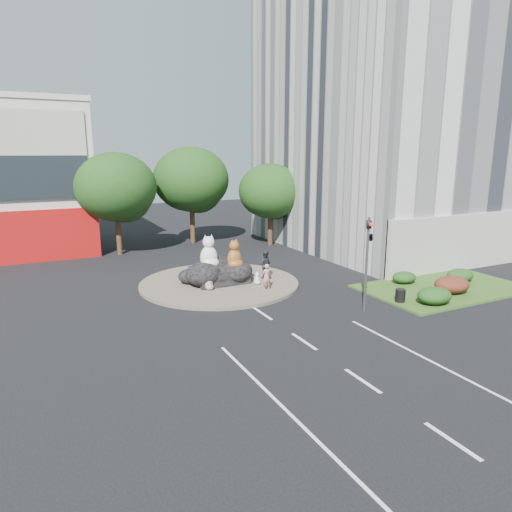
{
  "coord_description": "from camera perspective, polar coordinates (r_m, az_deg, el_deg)",
  "views": [
    {
      "loc": [
        -10.3,
        -15.95,
        8.14
      ],
      "look_at": [
        1.83,
        8.45,
        2.0
      ],
      "focal_mm": 32.0,
      "sensor_mm": 36.0,
      "label": 1
    }
  ],
  "objects": [
    {
      "name": "litter_bin",
      "position": [
        26.49,
        17.59,
        -4.72
      ],
      "size": [
        0.71,
        0.71,
        0.72
      ],
      "primitive_type": "cylinder",
      "rotation": [
        0.0,
        0.0,
        0.39
      ],
      "color": "black",
      "rests_on": "grass_verge"
    },
    {
      "name": "cat_white",
      "position": [
        28.5,
        -5.93,
        0.55
      ],
      "size": [
        1.36,
        1.2,
        2.15
      ],
      "primitive_type": null,
      "rotation": [
        0.0,
        0.0,
        0.07
      ],
      "color": "silver",
      "rests_on": "rock_plinth"
    },
    {
      "name": "kitten_white",
      "position": [
        28.27,
        0.12,
        -2.77
      ],
      "size": [
        0.63,
        0.62,
        0.81
      ],
      "primitive_type": null,
      "rotation": [
        0.0,
        0.0,
        0.59
      ],
      "color": "silver",
      "rests_on": "roundabout_island"
    },
    {
      "name": "pedestrian_dark",
      "position": [
        29.57,
        1.15,
        -1.06
      ],
      "size": [
        1.12,
        1.08,
        1.81
      ],
      "primitive_type": "imported",
      "rotation": [
        0.0,
        0.0,
        2.49
      ],
      "color": "#22232A",
      "rests_on": "roundabout_island"
    },
    {
      "name": "ground",
      "position": [
        20.66,
        6.01,
        -10.58
      ],
      "size": [
        120.0,
        120.0,
        0.0
      ],
      "primitive_type": "plane",
      "color": "black",
      "rests_on": "ground"
    },
    {
      "name": "hedge_mid_green",
      "position": [
        32.04,
        24.17,
        -2.19
      ],
      "size": [
        1.8,
        1.44,
        0.81
      ],
      "primitive_type": "ellipsoid",
      "color": "black",
      "rests_on": "grass_verge"
    },
    {
      "name": "roundabout_island",
      "position": [
        29.05,
        -4.59,
        -3.41
      ],
      "size": [
        10.0,
        10.0,
        0.2
      ],
      "primitive_type": "cylinder",
      "color": "brown",
      "rests_on": "ground"
    },
    {
      "name": "office_tower",
      "position": [
        45.01,
        18.33,
        24.11
      ],
      "size": [
        20.0,
        20.0,
        35.0
      ],
      "primitive_type": "cube",
      "color": "silver",
      "rests_on": "ground"
    },
    {
      "name": "cat_tabby",
      "position": [
        28.39,
        -2.73,
        0.27
      ],
      "size": [
        1.42,
        1.35,
        1.87
      ],
      "primitive_type": null,
      "rotation": [
        0.0,
        0.0,
        0.43
      ],
      "color": "#C95C29",
      "rests_on": "rock_plinth"
    },
    {
      "name": "rock_plinth",
      "position": [
        28.9,
        -4.61,
        -2.36
      ],
      "size": [
        3.2,
        2.6,
        0.9
      ],
      "primitive_type": null,
      "color": "black",
      "rests_on": "roundabout_island"
    },
    {
      "name": "grass_verge",
      "position": [
        30.36,
        22.39,
        -3.72
      ],
      "size": [
        10.0,
        6.0,
        0.12
      ],
      "primitive_type": "cube",
      "color": "#274918",
      "rests_on": "ground"
    },
    {
      "name": "tree_left",
      "position": [
        38.65,
        -17.03,
        7.86
      ],
      "size": [
        6.46,
        6.46,
        8.27
      ],
      "color": "#382314",
      "rests_on": "ground"
    },
    {
      "name": "pedestrian_pink",
      "position": [
        27.04,
        1.29,
        -2.63
      ],
      "size": [
        0.63,
        0.46,
        1.59
      ],
      "primitive_type": "imported",
      "rotation": [
        0.0,
        0.0,
        3.3
      ],
      "color": "tan",
      "rests_on": "roundabout_island"
    },
    {
      "name": "hedge_near_green",
      "position": [
        26.78,
        21.41,
        -4.63
      ],
      "size": [
        2.0,
        1.6,
        0.9
      ],
      "primitive_type": "ellipsoid",
      "color": "black",
      "rests_on": "grass_verge"
    },
    {
      "name": "hedge_back_green",
      "position": [
        30.36,
        18.04,
        -2.56
      ],
      "size": [
        1.6,
        1.28,
        0.72
      ],
      "primitive_type": "ellipsoid",
      "color": "black",
      "rests_on": "grass_verge"
    },
    {
      "name": "kitten_calico",
      "position": [
        27.29,
        -5.91,
        -3.24
      ],
      "size": [
        0.6,
        0.52,
        0.95
      ],
      "primitive_type": null,
      "rotation": [
        0.0,
        0.0,
        -0.05
      ],
      "color": "beige",
      "rests_on": "roundabout_island"
    },
    {
      "name": "tree_mid",
      "position": [
        42.26,
        -8.03,
        9.08
      ],
      "size": [
        6.84,
        6.84,
        8.76
      ],
      "color": "#382314",
      "rests_on": "ground"
    },
    {
      "name": "traffic_light",
      "position": [
        24.07,
        13.95,
        1.5
      ],
      "size": [
        0.44,
        1.24,
        5.0
      ],
      "color": "#595B60",
      "rests_on": "ground"
    },
    {
      "name": "street_lamp",
      "position": [
        33.48,
        17.56,
        5.96
      ],
      "size": [
        2.34,
        0.22,
        8.06
      ],
      "color": "#595B60",
      "rests_on": "ground"
    },
    {
      "name": "tree_right",
      "position": [
        41.04,
        1.86,
        7.79
      ],
      "size": [
        5.7,
        5.7,
        7.3
      ],
      "color": "#382314",
      "rests_on": "ground"
    },
    {
      "name": "hedge_red",
      "position": [
        29.22,
        23.29,
        -3.29
      ],
      "size": [
        2.2,
        1.76,
        0.99
      ],
      "primitive_type": "ellipsoid",
      "color": "#472012",
      "rests_on": "grass_verge"
    }
  ]
}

